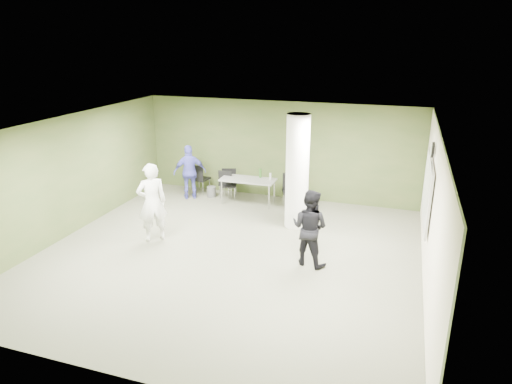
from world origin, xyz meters
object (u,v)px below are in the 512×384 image
(chair_back_left, at_px, (199,177))
(woman_white, at_px, (152,203))
(man_black, at_px, (310,228))
(man_blue, at_px, (190,172))
(folding_table, at_px, (249,181))

(chair_back_left, bearing_deg, woman_white, 104.13)
(woman_white, height_order, man_black, woman_white)
(chair_back_left, relative_size, man_blue, 0.57)
(man_blue, bearing_deg, chair_back_left, -127.95)
(man_blue, bearing_deg, man_black, 114.40)
(man_black, bearing_deg, man_blue, -20.41)
(folding_table, distance_m, man_blue, 1.76)
(chair_back_left, height_order, man_black, man_black)
(woman_white, relative_size, man_black, 1.14)
(woman_white, bearing_deg, chair_back_left, -125.48)
(chair_back_left, xyz_separation_m, man_blue, (-0.06, -0.47, 0.27))
(woman_white, distance_m, man_blue, 2.92)
(woman_white, height_order, man_blue, woman_white)
(folding_table, distance_m, man_black, 3.83)
(man_black, bearing_deg, chair_back_left, -24.95)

